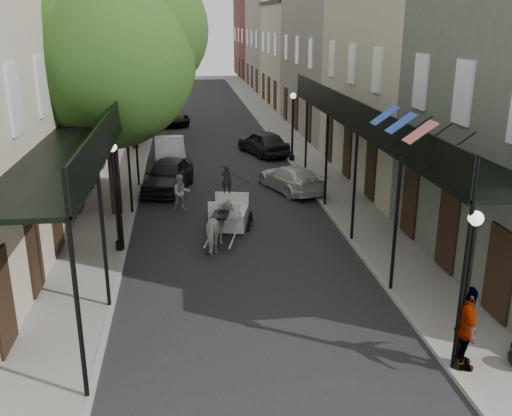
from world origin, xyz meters
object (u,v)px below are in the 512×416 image
object	(u,v)px
lamppost_right_far	(293,126)
car_left_mid	(170,152)
lamppost_right_near	(467,290)
car_left_near	(168,175)
carriage	(230,199)
pedestrian_walking	(181,193)
lamppost_left	(116,195)
car_right_near	(291,178)
horse	(220,227)
car_right_far	(263,142)
tree_near	(116,50)
car_left_far	(167,116)
pedestrian_sidewalk_left	(135,133)
tree_far	(140,49)
pedestrian_sidewalk_right	(466,328)

from	to	relation	value
lamppost_right_far	car_left_mid	bearing A→B (deg)	177.34
lamppost_right_near	car_left_near	xyz separation A→B (m)	(-6.70, 15.37, -1.31)
carriage	pedestrian_walking	distance (m)	2.72
lamppost_left	car_right_near	world-z (taller)	lamppost_left
lamppost_left	carriage	xyz separation A→B (m)	(3.97, 2.36, -1.04)
lamppost_right_near	car_left_near	world-z (taller)	lamppost_right_near
horse	car_right_far	distance (m)	14.57
tree_near	carriage	xyz separation A→B (m)	(4.07, -1.81, -5.48)
car_left_far	pedestrian_sidewalk_left	bearing A→B (deg)	-123.10
pedestrian_sidewalk_left	car_left_mid	bearing A→B (deg)	108.33
lamppost_left	carriage	bearing A→B (deg)	30.78
tree_far	pedestrian_walking	xyz separation A→B (m)	(2.25, -13.85, -5.07)
horse	car_left_near	size ratio (longest dim) A/B	0.42
pedestrian_sidewalk_right	car_left_far	xyz separation A→B (m)	(-7.18, 33.05, -0.45)
car_right_near	lamppost_left	bearing A→B (deg)	23.45
lamppost_left	pedestrian_sidewalk_left	distance (m)	16.40
pedestrian_sidewalk_left	lamppost_right_near	bearing A→B (deg)	100.34
carriage	pedestrian_sidewalk_right	bearing A→B (deg)	-54.21
car_left_near	car_left_mid	world-z (taller)	car_left_near
lamppost_left	pedestrian_walking	world-z (taller)	lamppost_left
horse	car_left_far	xyz separation A→B (m)	(-2.30, 25.05, -0.12)
car_left_near	pedestrian_sidewalk_left	bearing A→B (deg)	116.59
pedestrian_walking	car_left_near	world-z (taller)	pedestrian_walking
car_right_near	carriage	bearing A→B (deg)	33.96
car_left_mid	lamppost_left	bearing A→B (deg)	-99.40
tree_far	car_left_near	world-z (taller)	tree_far
pedestrian_sidewalk_right	car_right_near	bearing A→B (deg)	17.62
tree_far	lamppost_right_far	size ratio (longest dim) A/B	2.32
carriage	pedestrian_sidewalk_left	distance (m)	14.73
pedestrian_walking	car_right_far	xyz separation A→B (m)	(4.78, 9.83, -0.05)
tree_near	car_left_near	world-z (taller)	tree_near
lamppost_right_near	car_left_far	xyz separation A→B (m)	(-7.08, 33.05, -1.39)
car_left_far	car_right_far	world-z (taller)	car_right_far
tree_near	car_right_near	world-z (taller)	tree_near
horse	pedestrian_sidewalk_right	distance (m)	9.38
tree_near	car_right_near	xyz separation A→B (m)	(7.20, 2.38, -5.89)
lamppost_right_near	pedestrian_sidewalk_right	distance (m)	0.95
horse	car_left_mid	bearing A→B (deg)	-68.04
lamppost_right_near	car_left_far	distance (m)	33.83
car_left_far	car_right_far	distance (m)	12.32
lamppost_right_near	horse	bearing A→B (deg)	120.87
car_right_near	car_left_far	bearing A→B (deg)	-91.32
pedestrian_sidewalk_left	car_right_far	distance (m)	7.85
lamppost_right_far	pedestrian_sidewalk_right	xyz separation A→B (m)	(0.10, -20.00, -0.94)
pedestrian_sidewalk_left	car_left_far	distance (m)	8.88
tree_far	car_right_near	bearing A→B (deg)	-58.03
tree_near	car_right_far	size ratio (longest dim) A/B	2.27
horse	pedestrian_sidewalk_right	world-z (taller)	pedestrian_sidewalk_right
pedestrian_sidewalk_left	car_left_near	bearing A→B (deg)	93.81
tree_far	lamppost_left	distance (m)	18.57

